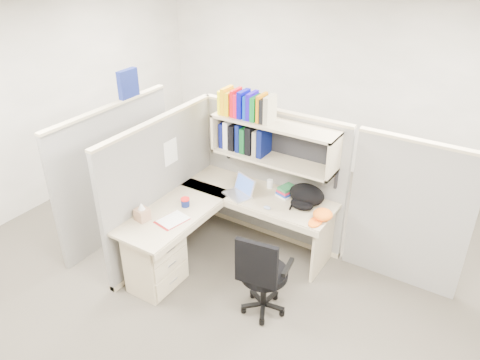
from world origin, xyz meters
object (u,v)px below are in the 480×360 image
Objects in this scene: desk at (183,243)px; task_chair at (262,286)px; laptop at (237,187)px; snack_canister at (185,202)px; backpack at (305,197)px.

task_chair is (0.98, -0.05, -0.10)m from desk.
laptop reaches higher than snack_canister.
backpack is 1.08m from task_chair.
laptop reaches higher than desk.
task_chair is at bearing -84.44° from backpack.
desk is 1.81× the size of task_chair.
desk is 4.49× the size of backpack.
desk is 0.99m from task_chair.
backpack reaches higher than desk.
laptop is 0.32× the size of task_chair.
backpack is (0.72, 0.20, 0.00)m from laptop.
task_chair reaches higher than laptop.
laptop is (0.23, 0.70, 0.40)m from desk.
laptop is at bearing 71.87° from desk.
laptop is at bearing -160.93° from backpack.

